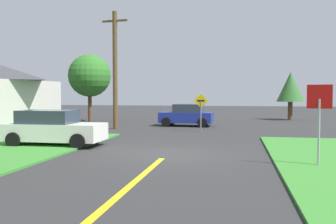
% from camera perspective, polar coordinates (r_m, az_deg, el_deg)
% --- Properties ---
extents(ground_plane, '(120.00, 120.00, 0.00)m').
position_cam_1_polar(ground_plane, '(14.33, -0.14, -6.61)').
color(ground_plane, '#2F2F2F').
extents(stop_sign, '(0.75, 0.20, 2.65)m').
position_cam_1_polar(stop_sign, '(12.60, 22.56, 0.44)').
color(stop_sign, '#9EA0A8').
rests_on(stop_sign, ground).
extents(parked_car_near_building, '(4.42, 2.07, 1.62)m').
position_cam_1_polar(parked_car_near_building, '(17.40, -17.47, -2.40)').
color(parked_car_near_building, white).
rests_on(parked_car_near_building, ground).
extents(car_approaching_junction, '(3.91, 2.30, 1.62)m').
position_cam_1_polar(car_approaching_junction, '(26.88, 2.99, -0.49)').
color(car_approaching_junction, navy).
rests_on(car_approaching_junction, ground).
extents(utility_pole_mid, '(1.80, 0.32, 7.87)m').
position_cam_1_polar(utility_pole_mid, '(24.92, -8.27, 6.67)').
color(utility_pole_mid, brown).
rests_on(utility_pole_mid, ground).
extents(direction_sign, '(0.91, 0.08, 2.39)m').
position_cam_1_polar(direction_sign, '(22.84, 5.15, 0.63)').
color(direction_sign, slate).
rests_on(direction_sign, ground).
extents(oak_tree_left, '(2.45, 2.45, 4.37)m').
position_cam_1_polar(oak_tree_left, '(35.01, 18.59, 3.70)').
color(oak_tree_left, brown).
rests_on(oak_tree_left, ground).
extents(pine_tree_center, '(3.59, 3.59, 5.72)m').
position_cam_1_polar(pine_tree_center, '(31.85, -12.15, 5.54)').
color(pine_tree_center, brown).
rests_on(pine_tree_center, ground).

